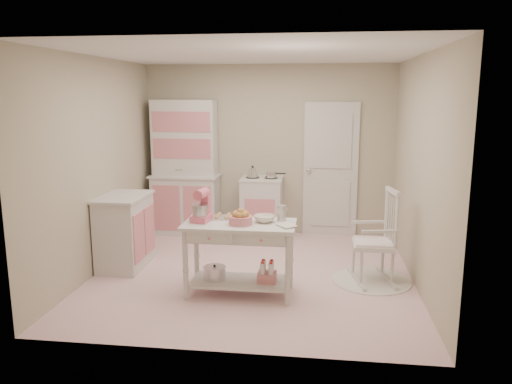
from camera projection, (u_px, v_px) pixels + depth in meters
room_shell at (252, 139)px, 5.77m from camera, size 3.84×3.84×2.62m
door at (331, 170)px, 7.59m from camera, size 0.82×0.05×2.04m
hutch at (185, 168)px, 7.66m from camera, size 1.06×0.50×2.08m
stove at (262, 208)px, 7.58m from camera, size 0.62×0.57×0.92m
base_cabinet at (125, 231)px, 6.26m from camera, size 0.54×0.84×0.92m
lace_rug at (371, 280)px, 5.86m from camera, size 0.92×0.92×0.01m
rocking_chair at (373, 236)px, 5.75m from camera, size 0.61×0.80×1.10m
work_table at (240, 259)px, 5.41m from camera, size 1.20×0.60×0.80m
stand_mixer at (201, 206)px, 5.37m from camera, size 0.24×0.31×0.34m
cookie_tray at (229, 218)px, 5.53m from camera, size 0.34×0.24×0.02m
bread_basket at (241, 220)px, 5.27m from camera, size 0.25×0.25×0.09m
mixing_bowl at (264, 219)px, 5.37m from camera, size 0.23×0.23×0.07m
metal_pitcher at (282, 213)px, 5.42m from camera, size 0.10×0.10×0.17m
recipe_book at (280, 226)px, 5.16m from camera, size 0.24×0.25×0.02m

